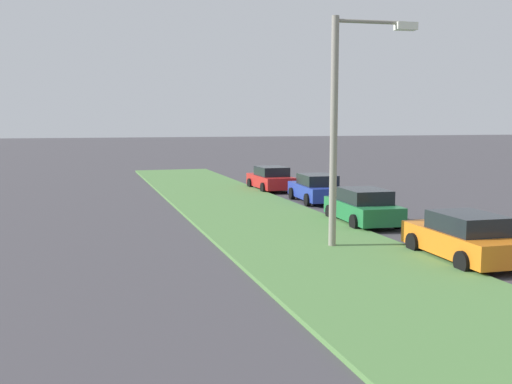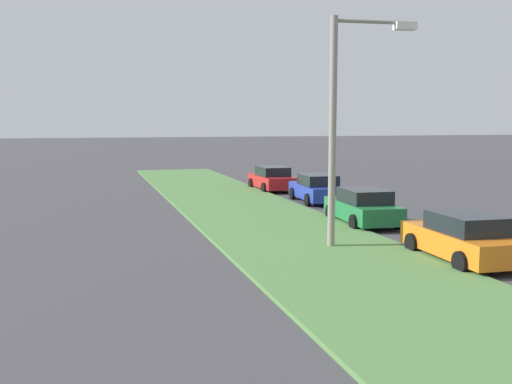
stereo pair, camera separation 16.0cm
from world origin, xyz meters
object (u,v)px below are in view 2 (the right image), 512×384
at_px(parked_car_green, 363,207).
at_px(parked_car_red, 272,179).
at_px(parked_car_orange, 463,238).
at_px(parked_car_blue, 317,189).
at_px(streetlight, 343,115).

xyz_separation_m(parked_car_green, parked_car_red, (12.40, -0.05, 0.00)).
xyz_separation_m(parked_car_orange, parked_car_blue, (13.38, -0.71, 0.00)).
bearing_deg(streetlight, parked_car_red, -9.76).
relative_size(parked_car_red, streetlight, 0.58).
bearing_deg(streetlight, parked_car_orange, -133.92).
xyz_separation_m(parked_car_orange, parked_car_red, (19.09, -0.07, 0.00)).
bearing_deg(parked_car_red, parked_car_green, 178.88).
height_order(parked_car_orange, parked_car_green, same).
distance_m(parked_car_green, streetlight, 6.12).
bearing_deg(parked_car_blue, parked_car_red, 9.75).
bearing_deg(parked_car_blue, parked_car_orange, -179.66).
distance_m(parked_car_orange, streetlight, 5.31).
relative_size(parked_car_blue, parked_car_red, 1.02).
bearing_deg(parked_car_red, parked_car_blue, -174.51).
height_order(parked_car_blue, parked_car_red, same).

